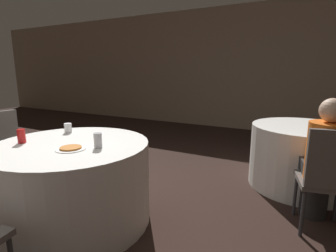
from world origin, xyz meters
name	(u,v)px	position (x,y,z in m)	size (l,w,h in m)	color
ground_plane	(67,227)	(0.00, 0.00, 0.00)	(16.00, 16.00, 0.00)	black
wall_back	(225,69)	(0.00, 4.80, 1.40)	(16.00, 0.06, 2.80)	gray
table_near	(74,183)	(-0.02, 0.13, 0.37)	(1.34, 1.34, 0.73)	white
table_far	(302,156)	(1.77, 1.91, 0.37)	(1.15, 1.15, 0.73)	white
chair_near_west	(6,146)	(-1.10, 0.19, 0.54)	(0.43, 0.42, 0.92)	#59514C
chair_far_south	(328,173)	(1.97, 0.94, 0.54)	(0.47, 0.47, 0.92)	#59514C
person_orange_shirt	(323,163)	(1.94, 1.10, 0.57)	(0.36, 0.50, 1.14)	#282828
pizza_plate_near	(71,148)	(0.12, 0.01, 0.74)	(0.24, 0.24, 0.02)	white
soda_can_red	(21,136)	(-0.40, -0.06, 0.79)	(0.07, 0.07, 0.12)	red
soda_can_silver	(98,140)	(0.28, 0.14, 0.79)	(0.07, 0.07, 0.12)	silver
cup_near	(68,128)	(-0.36, 0.41, 0.78)	(0.07, 0.07, 0.09)	white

